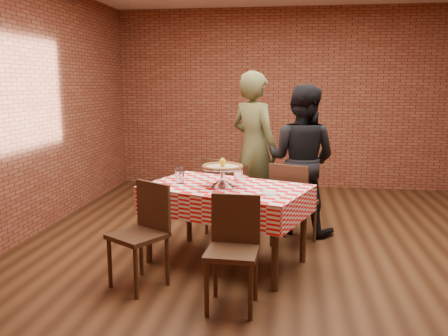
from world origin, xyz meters
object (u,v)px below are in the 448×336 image
Objects in this scene: water_glass_right at (179,173)px; chair_far_left at (228,196)px; table at (226,225)px; chair_near_right at (232,255)px; chair_near_left at (138,237)px; condiment_caddy at (241,172)px; diner_olive at (254,148)px; diner_black at (301,160)px; chair_far_right at (294,204)px; water_glass_left at (180,177)px; pizza at (222,167)px; pizza_stand at (222,177)px.

water_glass_right is 0.14× the size of chair_far_left.
table is 1.65× the size of chair_far_left.
chair_near_left is at bearing 163.86° from chair_near_right.
condiment_caddy is 0.08× the size of diner_olive.
diner_black is at bearing 56.15° from table.
condiment_caddy is 0.18× the size of chair_near_left.
diner_black reaches higher than chair_far_left.
condiment_caddy is at bearing 126.20° from diner_olive.
chair_far_left reaches higher than table.
condiment_caddy is 1.26m from chair_near_left.
chair_near_left reaches higher than table.
diner_olive reaches higher than chair_near_left.
chair_near_left is at bearing 106.32° from diner_olive.
condiment_caddy is 1.26m from chair_near_right.
chair_near_left is at bearing -96.81° from condiment_caddy.
chair_far_right reaches higher than chair_near_right.
diner_black is at bearing 82.76° from chair_near_left.
chair_near_right is (0.17, -0.91, 0.06)m from table.
water_glass_left is at bearing 172.61° from table.
condiment_caddy is 0.75m from chair_far_left.
chair_near_right is at bearing -57.14° from water_glass_left.
chair_near_right is (0.63, -0.97, -0.39)m from water_glass_left.
water_glass_right reaches higher than table.
diner_olive is (0.61, 1.32, 0.11)m from water_glass_left.
chair_near_left reaches higher than chair_near_right.
diner_olive reaches higher than water_glass_right.
diner_olive reaches higher than water_glass_left.
water_glass_right is at bearing 122.62° from chair_near_right.
chair_far_right reaches higher than water_glass_left.
chair_near_left is 1.02× the size of chair_near_right.
diner_black is (0.56, -0.31, -0.08)m from diner_olive.
pizza is 3.11× the size of water_glass_left.
water_glass_right is at bearing 148.98° from pizza.
diner_black is at bearing 86.12° from condiment_caddy.
diner_olive is (0.18, 1.41, 0.08)m from pizza_stand.
chair_far_right is at bearing 74.99° from chair_near_right.
chair_near_left is at bearing 97.94° from chair_far_left.
water_glass_left reaches higher than table.
pizza is 0.36m from condiment_caddy.
chair_far_right is (0.53, 0.33, -0.39)m from condiment_caddy.
pizza_stand is 0.34m from condiment_caddy.
chair_far_left is 0.99× the size of chair_far_right.
pizza is (-0.03, -0.03, 0.57)m from table.
diner_olive is (0.26, 0.50, 0.48)m from chair_far_left.
water_glass_right is 1.31m from diner_olive.
diner_black is (1.38, 1.70, 0.41)m from chair_near_left.
pizza_stand is 0.46× the size of chair_near_right.
diner_black is (0.82, 0.19, 0.41)m from chair_far_left.
condiment_caddy is at bearing 52.51° from chair_far_right.
chair_near_right is 1.59m from chair_far_right.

